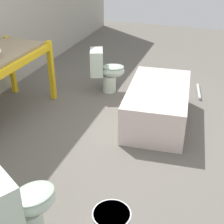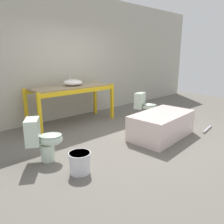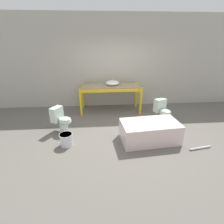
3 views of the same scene
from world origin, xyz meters
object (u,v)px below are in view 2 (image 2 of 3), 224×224
Objects in this scene: toilet_far at (145,106)px; toilet_near at (43,139)px; bucket_white at (80,162)px; sink_basin at (73,82)px; bathtub_main at (162,123)px.

toilet_near is at bearing 165.86° from toilet_far.
toilet_near is 0.76m from bucket_white.
bucket_white is at bearing -132.34° from toilet_near.
toilet_near reaches higher than bucket_white.
sink_basin is 2.19m from toilet_near.
sink_basin is 0.66× the size of toilet_near.
sink_basin reaches higher than bucket_white.
sink_basin is 0.32× the size of bathtub_main.
toilet_near is at bearing -136.06° from sink_basin.
bathtub_main is (0.77, -2.09, -0.71)m from sink_basin.
bathtub_main is at bearing 1.73° from bucket_white.
bathtub_main is at bearing -69.81° from sink_basin.
bathtub_main reaches higher than bucket_white.
toilet_far reaches higher than bucket_white.
toilet_far is (2.95, 0.37, 0.00)m from toilet_near.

